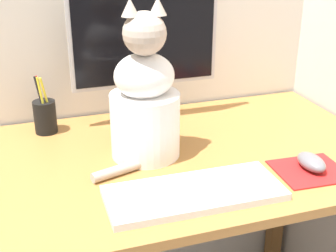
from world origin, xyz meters
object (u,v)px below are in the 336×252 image
(monitor, at_px, (145,50))
(cat, at_px, (145,101))
(pen_cup, at_px, (45,116))
(keyboard, at_px, (194,192))
(computer_mouse_right, at_px, (311,162))

(monitor, bearing_deg, cat, -106.31)
(cat, relative_size, pen_cup, 2.36)
(keyboard, height_order, cat, cat)
(monitor, height_order, cat, cat)
(monitor, bearing_deg, keyboard, -92.42)
(monitor, bearing_deg, pen_cup, 179.17)
(monitor, relative_size, keyboard, 1.10)
(pen_cup, bearing_deg, monitor, -0.83)
(monitor, xyz_separation_m, cat, (-0.07, -0.24, -0.07))
(monitor, relative_size, computer_mouse_right, 4.75)
(keyboard, xyz_separation_m, pen_cup, (-0.29, 0.48, 0.04))
(computer_mouse_right, xyz_separation_m, cat, (-0.38, 0.22, 0.13))
(keyboard, distance_m, pen_cup, 0.57)
(keyboard, xyz_separation_m, cat, (-0.05, 0.24, 0.15))
(monitor, relative_size, pen_cup, 2.55)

